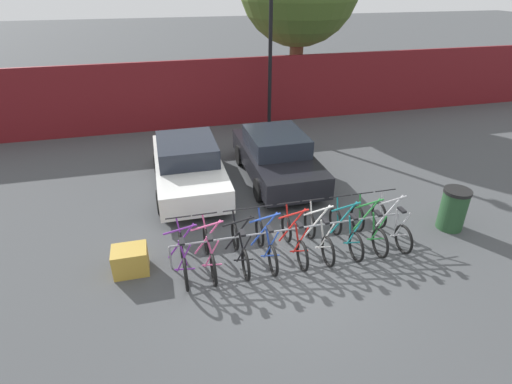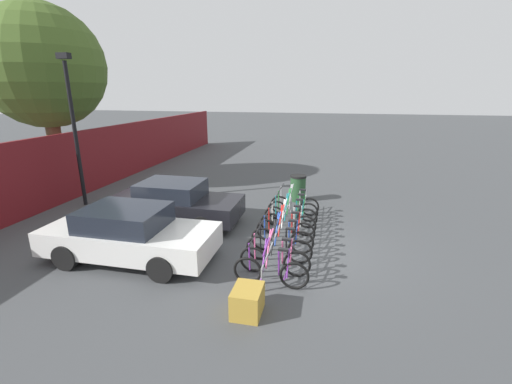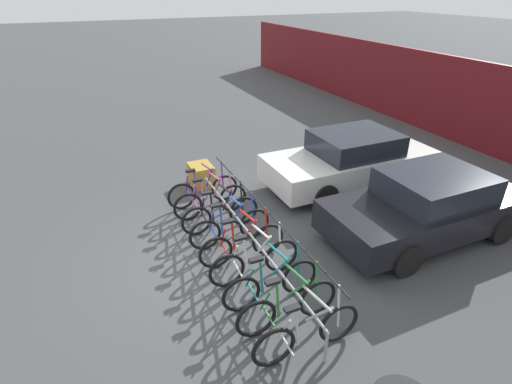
# 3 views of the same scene
# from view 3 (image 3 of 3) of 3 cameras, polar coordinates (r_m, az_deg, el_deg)

# --- Properties ---
(ground_plane) EXTENTS (120.00, 120.00, 0.00)m
(ground_plane) POSITION_cam_3_polar(r_m,az_deg,el_deg) (7.79, -6.34, -9.44)
(ground_plane) COLOR #424447
(bike_rack) EXTENTS (5.27, 0.04, 0.57)m
(bike_rack) POSITION_cam_3_polar(r_m,az_deg,el_deg) (7.48, -0.96, -6.26)
(bike_rack) COLOR gray
(bike_rack) RESTS_ON ground
(bicycle_purple) EXTENTS (0.68, 1.71, 1.05)m
(bicycle_purple) POSITION_cam_3_polar(r_m,az_deg,el_deg) (9.43, -7.53, 0.26)
(bicycle_purple) COLOR black
(bicycle_purple) RESTS_ON ground
(bicycle_pink) EXTENTS (0.68, 1.71, 1.05)m
(bicycle_pink) POSITION_cam_3_polar(r_m,az_deg,el_deg) (8.97, -6.48, -1.19)
(bicycle_pink) COLOR black
(bicycle_pink) RESTS_ON ground
(bicycle_black) EXTENTS (0.68, 1.71, 1.05)m
(bicycle_black) POSITION_cam_3_polar(r_m,az_deg,el_deg) (8.44, -5.08, -3.11)
(bicycle_black) COLOR black
(bicycle_black) RESTS_ON ground
(bicycle_blue) EXTENTS (0.68, 1.71, 1.05)m
(bicycle_blue) POSITION_cam_3_polar(r_m,az_deg,el_deg) (7.98, -3.69, -5.00)
(bicycle_blue) COLOR black
(bicycle_blue) RESTS_ON ground
(bicycle_red) EXTENTS (0.68, 1.71, 1.05)m
(bicycle_red) POSITION_cam_3_polar(r_m,az_deg,el_deg) (7.49, -1.94, -7.38)
(bicycle_red) COLOR black
(bicycle_red) RESTS_ON ground
(bicycle_white) EXTENTS (0.68, 1.71, 1.05)m
(bicycle_white) POSITION_cam_3_polar(r_m,az_deg,el_deg) (7.07, -0.15, -9.78)
(bicycle_white) COLOR black
(bicycle_white) RESTS_ON ground
(bicycle_teal) EXTENTS (0.68, 1.71, 1.05)m
(bicycle_teal) POSITION_cam_3_polar(r_m,az_deg,el_deg) (6.62, 2.20, -12.85)
(bicycle_teal) COLOR black
(bicycle_teal) RESTS_ON ground
(bicycle_green) EXTENTS (0.68, 1.71, 1.05)m
(bicycle_green) POSITION_cam_3_polar(r_m,az_deg,el_deg) (6.25, 4.58, -15.87)
(bicycle_green) COLOR black
(bicycle_green) RESTS_ON ground
(bicycle_silver) EXTENTS (0.68, 1.71, 1.05)m
(bicycle_silver) POSITION_cam_3_polar(r_m,az_deg,el_deg) (5.91, 7.37, -19.27)
(bicycle_silver) COLOR black
(bicycle_silver) RESTS_ON ground
(car_white) EXTENTS (1.91, 4.36, 1.40)m
(car_white) POSITION_cam_3_polar(r_m,az_deg,el_deg) (10.48, 13.34, 4.51)
(car_white) COLOR silver
(car_white) RESTS_ON ground
(car_black) EXTENTS (1.91, 4.25, 1.40)m
(car_black) POSITION_cam_3_polar(r_m,az_deg,el_deg) (8.77, 23.29, -1.82)
(car_black) COLOR black
(car_black) RESTS_ON ground
(cargo_crate) EXTENTS (0.70, 0.56, 0.55)m
(cargo_crate) POSITION_cam_3_polar(r_m,az_deg,el_deg) (10.45, -7.83, 2.44)
(cargo_crate) COLOR #B28C33
(cargo_crate) RESTS_ON ground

